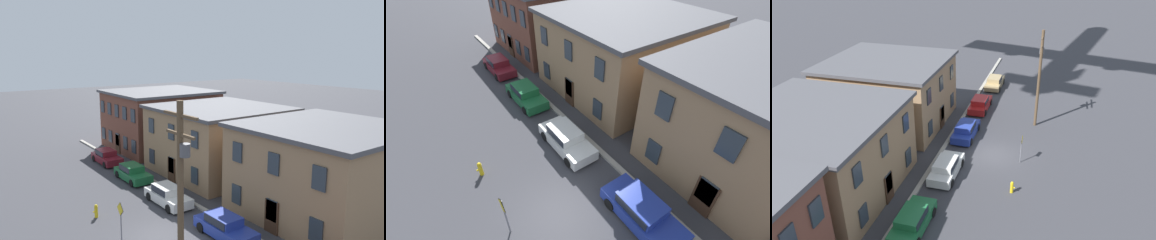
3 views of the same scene
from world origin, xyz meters
TOP-DOWN VIEW (x-y plane):
  - ground_plane at (0.00, 0.00)m, footprint 200.00×200.00m
  - kerb_strip at (0.00, 4.50)m, footprint 56.00×0.36m
  - apartment_corner at (-19.60, 11.64)m, footprint 10.65×11.80m
  - apartment_midblock at (-8.11, 11.37)m, footprint 11.14×11.25m
  - car_maroon at (-16.76, 3.38)m, footprint 4.40×1.92m
  - car_green at (-10.43, 3.22)m, footprint 4.40×1.92m
  - car_white at (-4.03, 3.00)m, footprint 4.40×1.92m
  - car_blue at (2.52, 3.17)m, footprint 4.40×1.92m
  - caution_sign at (-0.59, -2.45)m, footprint 0.88×0.08m
  - fire_hydrant at (-4.88, -2.38)m, footprint 0.24×0.34m

SIDE VIEW (x-z plane):
  - ground_plane at x=0.00m, z-range 0.00..0.00m
  - kerb_strip at x=0.00m, z-range 0.00..0.16m
  - fire_hydrant at x=-4.88m, z-range 0.00..0.96m
  - car_maroon at x=-16.76m, z-range 0.03..1.46m
  - car_green at x=-10.43m, z-range 0.03..1.46m
  - car_white at x=-4.03m, z-range 0.03..1.46m
  - car_blue at x=2.52m, z-range 0.03..1.46m
  - caution_sign at x=-0.59m, z-range 0.42..3.04m
  - apartment_midblock at x=-8.11m, z-range 0.01..6.39m
  - apartment_corner at x=-19.60m, z-range 0.01..6.93m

